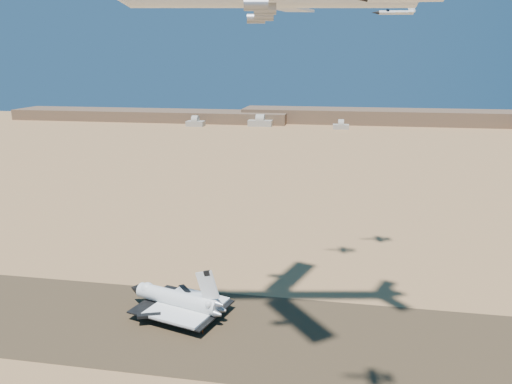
% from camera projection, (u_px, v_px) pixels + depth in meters
% --- Properties ---
extents(ground, '(1200.00, 1200.00, 0.00)m').
position_uv_depth(ground, '(190.00, 328.00, 154.48)').
color(ground, '#AE7B4D').
rests_on(ground, ground).
extents(runway, '(600.00, 50.00, 0.06)m').
position_uv_depth(runway, '(190.00, 328.00, 154.47)').
color(runway, '#4A3725').
rests_on(runway, ground).
extents(ridgeline, '(960.00, 90.00, 18.00)m').
position_uv_depth(ridgeline, '(361.00, 118.00, 643.24)').
color(ridgeline, brown).
rests_on(ridgeline, ground).
extents(hangars, '(200.50, 29.50, 30.00)m').
position_uv_depth(hangars, '(256.00, 123.00, 619.39)').
color(hangars, '#A59E92').
rests_on(hangars, ground).
extents(shuttle, '(36.32, 28.34, 17.75)m').
position_uv_depth(shuttle, '(177.00, 300.00, 161.91)').
color(shuttle, white).
rests_on(shuttle, runway).
extents(crew_a, '(0.60, 0.74, 1.75)m').
position_uv_depth(crew_a, '(192.00, 327.00, 152.87)').
color(crew_a, '#D54C0C').
rests_on(crew_a, runway).
extents(crew_b, '(0.76, 1.04, 1.91)m').
position_uv_depth(crew_b, '(201.00, 329.00, 151.92)').
color(crew_b, '#D54C0C').
rests_on(crew_b, runway).
extents(crew_c, '(0.91, 1.14, 1.73)m').
position_uv_depth(crew_c, '(203.00, 331.00, 150.74)').
color(crew_c, '#D54C0C').
rests_on(crew_c, runway).
extents(chase_jet_d, '(13.72, 7.51, 3.42)m').
position_uv_depth(chase_jet_d, '(348.00, 3.00, 157.84)').
color(chase_jet_d, white).
extents(chase_jet_e, '(14.95, 8.31, 3.74)m').
position_uv_depth(chase_jet_e, '(395.00, 12.00, 172.11)').
color(chase_jet_e, white).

